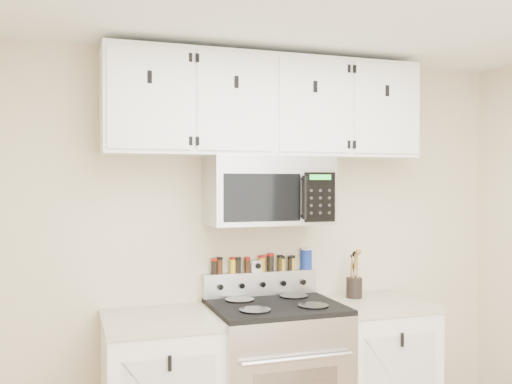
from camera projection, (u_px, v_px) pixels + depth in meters
back_wall at (258, 248)px, 3.72m from camera, size 3.50×0.01×2.50m
range at (275, 380)px, 3.43m from camera, size 0.76×0.65×1.10m
base_cabinet_right at (374, 371)px, 3.67m from camera, size 0.64×0.62×0.92m
microwave at (268, 190)px, 3.53m from camera, size 0.76×0.44×0.42m
upper_cabinets at (267, 107)px, 3.55m from camera, size 2.00×0.35×0.62m
utensil_crock at (354, 286)px, 3.74m from camera, size 0.11×0.11×0.31m
kitchen_timer at (257, 266)px, 3.68m from camera, size 0.08×0.07×0.07m
salt_canister at (306, 259)px, 3.79m from camera, size 0.08×0.08×0.14m
spice_jar_0 at (214, 266)px, 3.59m from camera, size 0.04×0.04×0.10m
spice_jar_1 at (220, 265)px, 3.60m from camera, size 0.04×0.04×0.11m
spice_jar_2 at (233, 265)px, 3.63m from camera, size 0.04×0.04×0.10m
spice_jar_3 at (238, 265)px, 3.64m from camera, size 0.04×0.04×0.10m
spice_jar_4 at (247, 264)px, 3.66m from camera, size 0.04×0.04×0.10m
spice_jar_5 at (262, 263)px, 3.69m from camera, size 0.05×0.05×0.11m
spice_jar_6 at (270, 262)px, 3.71m from camera, size 0.05×0.05×0.12m
spice_jar_7 at (280, 263)px, 3.73m from camera, size 0.04×0.04×0.10m
spice_jar_8 at (282, 263)px, 3.74m from camera, size 0.04×0.04×0.09m
spice_jar_9 at (291, 263)px, 3.76m from camera, size 0.04×0.04×0.09m
spice_jar_10 at (292, 263)px, 3.76m from camera, size 0.04×0.04×0.10m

